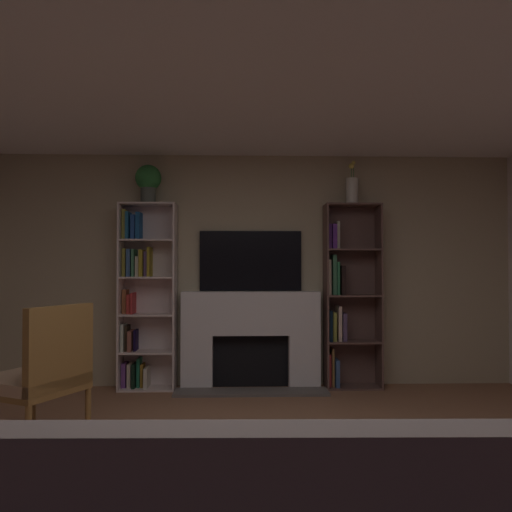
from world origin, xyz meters
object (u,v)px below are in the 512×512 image
Objects in this scene: bookshelf_left at (143,296)px; bookshelf_right at (345,298)px; armchair at (40,374)px; coffee_table at (234,511)px; tv at (251,261)px; potted_plant at (148,181)px; vase_with_flowers at (352,189)px; fireplace at (251,337)px.

bookshelf_left and bookshelf_right have the same top height.
coffee_table is at bearing -50.06° from armchair.
coffee_table is (1.02, -3.52, -0.64)m from bookshelf_left.
potted_plant is at bearing -173.77° from tv.
tv is at bearing 6.23° from potted_plant.
bookshelf_left is 2.54m from vase_with_flowers.
tv reaches higher than coffee_table.
potted_plant is (-2.13, -0.04, 1.26)m from bookshelf_right.
fireplace is 1.24m from bookshelf_left.
potted_plant is 0.87× the size of vase_with_flowers.
vase_with_flowers is at bearing 34.58° from armchair.
fireplace is 0.82m from tv.
armchair is at bearing -145.42° from vase_with_flowers.
potted_plant is at bearing -34.22° from bookshelf_left.
coffee_table is (-0.15, -3.51, -0.21)m from fireplace.
bookshelf_right is at bearing 35.92° from armchair.
bookshelf_left is at bearing 178.92° from vase_with_flowers.
tv reaches higher than armchair.
armchair is at bearing -101.38° from bookshelf_left.
bookshelf_left is (-1.16, -0.08, -0.38)m from tv.
fireplace is 3.32× the size of vase_with_flowers.
bookshelf_left is at bearing 106.11° from coffee_table.
tv is 3.74m from coffee_table.
bookshelf_right is 1.92× the size of armchair.
vase_with_flowers is 4.11m from coffee_table.
bookshelf_right reaches higher than coffee_table.
tv is 2.68× the size of potted_plant.
bookshelf_right is (1.03, 0.01, 0.41)m from fireplace.
fireplace is at bearing 178.36° from vase_with_flowers.
fireplace is 2.40m from armchair.
potted_plant reaches higher than bookshelf_left.
vase_with_flowers reaches higher than coffee_table.
potted_plant is 2.51m from armchair.
bookshelf_right is at bearing 71.53° from coffee_table.
tv is 1.40m from potted_plant.
potted_plant reaches higher than armchair.
coffee_table is (-1.18, -3.52, -0.62)m from bookshelf_right.
potted_plant is (-1.10, -0.03, 1.67)m from fireplace.
tv is (0.00, 0.09, 0.82)m from fireplace.
bookshelf_left reaches higher than fireplace.
vase_with_flowers reaches higher than tv.
vase_with_flowers is 0.46× the size of armchair.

